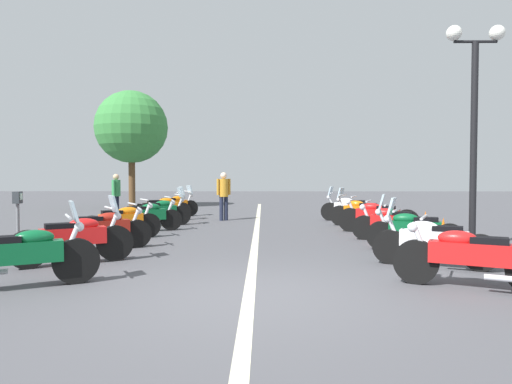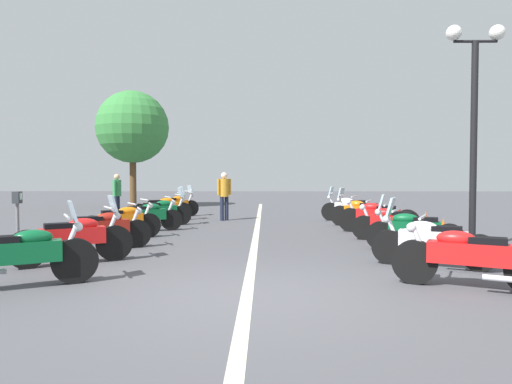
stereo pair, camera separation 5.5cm
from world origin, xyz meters
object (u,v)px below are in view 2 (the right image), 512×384
motorcycle_right_row_2 (413,230)px  motorcycle_right_row_6 (350,208)px  motorcycle_left_row_4 (145,216)px  motorcycle_left_row_6 (163,208)px  motorcycle_left_row_0 (21,255)px  motorcycle_left_row_7 (175,205)px  motorcycle_right_row_4 (377,216)px  street_lamp_twin_globe (474,96)px  motorcycle_left_row_5 (159,211)px  motorcycle_right_row_1 (431,241)px  motorcycle_left_row_3 (122,221)px  bystander_1 (117,192)px  motorcycle_left_row_2 (102,229)px  traffic_cone_0 (426,223)px  traffic_cone_1 (443,232)px  motorcycle_right_row_0 (468,257)px  parking_meter (17,213)px  motorcycle_right_row_3 (392,223)px  motorcycle_left_row_1 (74,238)px  motorcycle_right_row_5 (361,212)px  bystander_0 (224,192)px  roadside_tree_0 (133,127)px

motorcycle_right_row_2 → motorcycle_right_row_6: size_ratio=0.96×
motorcycle_left_row_4 → motorcycle_left_row_6: bearing=67.3°
motorcycle_left_row_0 → motorcycle_left_row_7: (11.14, 0.03, -0.01)m
motorcycle_right_row_4 → street_lamp_twin_globe: (-2.88, -1.30, 2.78)m
motorcycle_left_row_5 → motorcycle_right_row_1: 8.88m
motorcycle_left_row_3 → motorcycle_right_row_4: bearing=-19.7°
bystander_1 → motorcycle_right_row_4: bearing=156.3°
motorcycle_left_row_2 → motorcycle_left_row_6: size_ratio=0.97×
traffic_cone_0 → bystander_1: bearing=66.0°
traffic_cone_0 → traffic_cone_1: size_ratio=1.00×
motorcycle_right_row_0 → parking_meter: 7.72m
motorcycle_left_row_3 → motorcycle_right_row_6: bearing=3.6°
motorcycle_left_row_2 → motorcycle_right_row_4: motorcycle_right_row_4 is taller
bystander_1 → motorcycle_right_row_3: bearing=148.4°
motorcycle_left_row_1 → motorcycle_right_row_4: bearing=3.8°
motorcycle_left_row_3 → motorcycle_left_row_6: size_ratio=0.90×
motorcycle_right_row_5 → motorcycle_right_row_2: bearing=121.5°
motorcycle_left_row_0 → bystander_1: size_ratio=1.17×
motorcycle_right_row_3 → motorcycle_right_row_0: bearing=109.7°
motorcycle_right_row_4 → street_lamp_twin_globe: 4.21m
motorcycle_right_row_3 → motorcycle_left_row_0: bearing=58.8°
motorcycle_left_row_1 → bystander_1: (8.93, 2.13, 0.49)m
bystander_1 → motorcycle_left_row_5: bearing=132.3°
motorcycle_left_row_3 → motorcycle_right_row_1: bearing=-59.1°
motorcycle_left_row_3 → motorcycle_right_row_2: (-1.69, -6.65, 0.01)m
motorcycle_left_row_0 → motorcycle_right_row_0: bearing=-27.5°
motorcycle_right_row_1 → bystander_0: size_ratio=1.14×
motorcycle_right_row_2 → roadside_tree_0: (12.92, 9.61, 3.50)m
motorcycle_left_row_0 → traffic_cone_0: (6.26, -7.82, -0.18)m
motorcycle_left_row_5 → motorcycle_right_row_5: (-0.08, -6.29, 0.00)m
motorcycle_left_row_3 → motorcycle_right_row_2: bearing=-45.8°
motorcycle_right_row_6 → roadside_tree_0: size_ratio=0.35×
motorcycle_right_row_6 → traffic_cone_1: motorcycle_right_row_6 is taller
motorcycle_left_row_5 → parking_meter: 6.05m
motorcycle_left_row_2 → roadside_tree_0: roadside_tree_0 is taller
motorcycle_right_row_3 → motorcycle_left_row_1: bearing=47.4°
motorcycle_right_row_0 → motorcycle_right_row_1: 1.53m
motorcycle_left_row_2 → motorcycle_right_row_0: 7.07m
motorcycle_left_row_1 → parking_meter: 1.32m
motorcycle_left_row_6 → street_lamp_twin_globe: street_lamp_twin_globe is taller
motorcycle_right_row_2 → motorcycle_right_row_3: 1.49m
street_lamp_twin_globe → traffic_cone_1: (0.84, 0.28, -2.96)m
motorcycle_left_row_0 → motorcycle_right_row_0: motorcycle_left_row_0 is taller
motorcycle_left_row_0 → bystander_1: 10.90m
traffic_cone_1 → bystander_0: size_ratio=0.36×
motorcycle_left_row_5 → traffic_cone_0: 7.91m
motorcycle_right_row_1 → motorcycle_right_row_5: bearing=-65.8°
motorcycle_left_row_2 → motorcycle_left_row_6: 6.32m
motorcycle_left_row_5 → parking_meter: parking_meter is taller
motorcycle_left_row_7 → motorcycle_right_row_4: 8.11m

